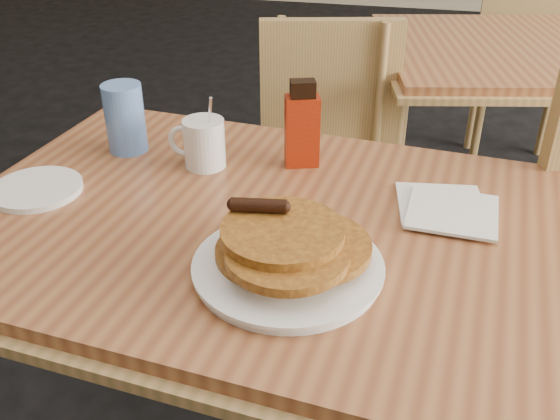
% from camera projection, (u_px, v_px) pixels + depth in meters
% --- Properties ---
extents(main_table, '(1.23, 0.90, 0.75)m').
position_uv_depth(main_table, '(271.00, 239.00, 1.11)').
color(main_table, '#925933').
rests_on(main_table, floor).
extents(chair_main_far, '(0.49, 0.50, 0.89)m').
position_uv_depth(chair_main_far, '(323.00, 153.00, 1.80)').
color(chair_main_far, '#A8804F').
rests_on(chair_main_far, floor).
extents(chair_neighbor_far, '(0.41, 0.41, 0.90)m').
position_uv_depth(chair_neighbor_far, '(526.00, 46.00, 2.71)').
color(chair_neighbor_far, '#A8804F').
rests_on(chair_neighbor_far, floor).
extents(pancake_plate, '(0.29, 0.29, 0.10)m').
position_uv_depth(pancake_plate, '(288.00, 256.00, 0.94)').
color(pancake_plate, white).
rests_on(pancake_plate, main_table).
extents(coffee_mug, '(0.12, 0.08, 0.15)m').
position_uv_depth(coffee_mug, '(203.00, 142.00, 1.23)').
color(coffee_mug, white).
rests_on(coffee_mug, main_table).
extents(syrup_bottle, '(0.08, 0.06, 0.18)m').
position_uv_depth(syrup_bottle, '(302.00, 127.00, 1.22)').
color(syrup_bottle, maroon).
rests_on(syrup_bottle, main_table).
extents(napkin_stack, '(0.19, 0.20, 0.01)m').
position_uv_depth(napkin_stack, '(447.00, 209.00, 1.10)').
color(napkin_stack, silver).
rests_on(napkin_stack, main_table).
extents(blue_tumbler, '(0.09, 0.09, 0.14)m').
position_uv_depth(blue_tumbler, '(125.00, 118.00, 1.29)').
color(blue_tumbler, '#557EC7').
rests_on(blue_tumbler, main_table).
extents(side_saucer, '(0.19, 0.19, 0.01)m').
position_uv_depth(side_saucer, '(37.00, 189.00, 1.16)').
color(side_saucer, white).
rests_on(side_saucer, main_table).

